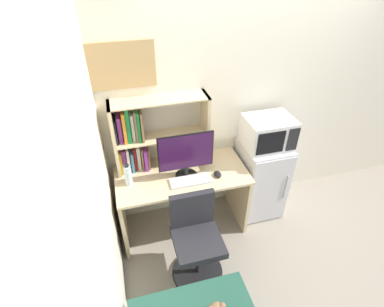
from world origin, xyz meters
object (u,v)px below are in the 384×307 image
at_px(water_bottle, 128,175).
at_px(wall_corkboard, 122,66).
at_px(mini_fridge, 260,178).
at_px(keyboard, 190,181).
at_px(hutch_bookshelf, 145,136).
at_px(computer_mouse, 218,174).
at_px(microwave, 268,132).
at_px(desk_chair, 196,243).
at_px(monitor, 186,154).

bearing_deg(water_bottle, wall_corkboard, 74.62).
distance_m(water_bottle, mini_fridge, 1.53).
height_order(keyboard, wall_corkboard, wall_corkboard).
bearing_deg(hutch_bookshelf, keyboard, -44.85).
relative_size(computer_mouse, microwave, 0.22).
bearing_deg(hutch_bookshelf, wall_corkboard, 141.15).
distance_m(mini_fridge, microwave, 0.62).
relative_size(computer_mouse, mini_fridge, 0.12).
bearing_deg(mini_fridge, computer_mouse, -162.86).
distance_m(hutch_bookshelf, mini_fridge, 1.43).
bearing_deg(keyboard, computer_mouse, 2.68).
bearing_deg(wall_corkboard, desk_chair, -64.79).
bearing_deg(mini_fridge, wall_corkboard, 169.24).
height_order(keyboard, water_bottle, water_bottle).
relative_size(mini_fridge, wall_corkboard, 1.58).
height_order(hutch_bookshelf, microwave, hutch_bookshelf).
relative_size(monitor, wall_corkboard, 0.93).
height_order(monitor, computer_mouse, monitor).
relative_size(keyboard, water_bottle, 1.72).
bearing_deg(microwave, keyboard, -167.17).
xyz_separation_m(hutch_bookshelf, wall_corkboard, (-0.12, 0.10, 0.67)).
distance_m(computer_mouse, mini_fridge, 0.71).
xyz_separation_m(keyboard, microwave, (0.89, 0.20, 0.29)).
bearing_deg(hutch_bookshelf, mini_fridge, -7.43).
relative_size(hutch_bookshelf, computer_mouse, 8.75).
distance_m(water_bottle, desk_chair, 0.90).
distance_m(monitor, desk_chair, 0.83).
bearing_deg(water_bottle, hutch_bookshelf, 48.29).
height_order(mini_fridge, microwave, microwave).
bearing_deg(monitor, computer_mouse, -15.02).
bearing_deg(computer_mouse, wall_corkboard, 149.90).
relative_size(hutch_bookshelf, mini_fridge, 1.02).
relative_size(keyboard, computer_mouse, 3.78).
height_order(desk_chair, wall_corkboard, wall_corkboard).
distance_m(hutch_bookshelf, monitor, 0.45).
bearing_deg(microwave, monitor, -173.24).
distance_m(computer_mouse, water_bottle, 0.87).
height_order(hutch_bookshelf, keyboard, hutch_bookshelf).
bearing_deg(keyboard, water_bottle, 168.15).
bearing_deg(wall_corkboard, computer_mouse, -30.10).
height_order(hutch_bookshelf, mini_fridge, hutch_bookshelf).
relative_size(hutch_bookshelf, desk_chair, 1.05).
xyz_separation_m(computer_mouse, water_bottle, (-0.86, 0.11, 0.09)).
relative_size(microwave, desk_chair, 0.55).
distance_m(computer_mouse, desk_chair, 0.69).
distance_m(hutch_bookshelf, microwave, 1.26).
distance_m(hutch_bookshelf, computer_mouse, 0.81).
bearing_deg(monitor, desk_chair, -94.90).
relative_size(hutch_bookshelf, wall_corkboard, 1.62).
xyz_separation_m(monitor, water_bottle, (-0.56, 0.03, -0.15)).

